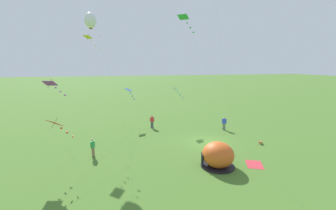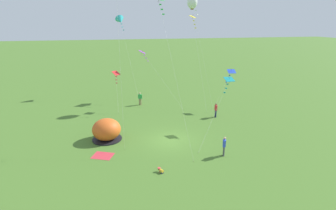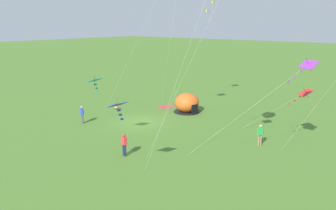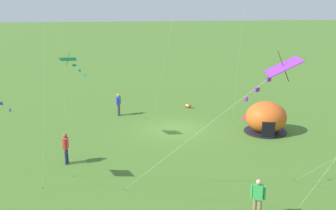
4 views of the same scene
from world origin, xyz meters
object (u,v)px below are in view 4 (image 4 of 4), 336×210
person_center_field (258,197)px  kite_purple (276,73)px  toddler_crawling (188,106)px  person_far_back (118,103)px  popup_tent (266,118)px  kite_teal (71,62)px  person_strolling (66,147)px

person_center_field → kite_purple: 6.49m
toddler_crawling → person_center_field: (0.66, 17.11, 0.79)m
person_far_back → popup_tent: bearing=150.2°
popup_tent → person_far_back: size_ratio=1.63×
popup_tent → person_center_field: popup_tent is taller
person_center_field → kite_teal: size_ratio=0.31×
popup_tent → toddler_crawling: popup_tent is taller
popup_tent → kite_purple: 15.53m
toddler_crawling → person_strolling: (8.78, 10.28, 0.79)m
popup_tent → person_strolling: popup_tent is taller
person_center_field → person_strolling: same height
popup_tent → person_center_field: (4.52, 10.26, -0.03)m
person_strolling → kite_teal: size_ratio=0.31×
person_center_field → toddler_crawling: bearing=-92.2°
person_far_back → person_center_field: (-5.08, 15.76, 0.00)m
kite_purple → popup_tent: bearing=-112.5°
kite_purple → toddler_crawling: bearing=-94.8°
toddler_crawling → popup_tent: bearing=119.5°
toddler_crawling → person_far_back: bearing=13.2°
toddler_crawling → kite_purple: 21.29m
person_far_back → kite_teal: bearing=63.9°
kite_purple → person_strolling: bearing=-54.6°
person_far_back → kite_teal: size_ratio=0.31×
toddler_crawling → person_strolling: person_strolling is taller
toddler_crawling → person_strolling: 13.54m
person_far_back → person_center_field: 16.56m
toddler_crawling → kite_purple: bearing=85.2°
popup_tent → person_far_back: popup_tent is taller
person_center_field → popup_tent: bearing=-113.8°
toddler_crawling → person_strolling: size_ratio=0.31×
toddler_crawling → person_center_field: size_ratio=0.31×
popup_tent → person_center_field: bearing=66.2°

